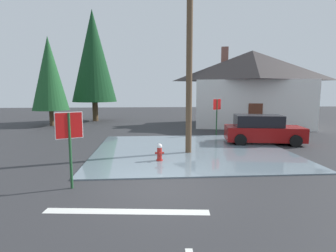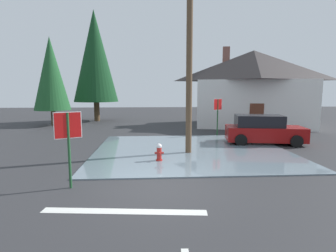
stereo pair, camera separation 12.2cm
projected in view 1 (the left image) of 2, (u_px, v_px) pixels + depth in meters
ground_plane at (160, 187)px, 8.25m from camera, size 80.00×80.00×0.10m
flood_puddle at (191, 150)px, 13.09m from camera, size 9.25×8.27×0.05m
lane_stop_bar at (126, 212)px, 6.47m from camera, size 4.04×0.70×0.01m
stop_sign_near at (69, 134)px, 7.82m from camera, size 0.72×0.36×2.31m
fire_hydrant at (160, 153)px, 11.01m from camera, size 0.38×0.33×0.76m
utility_pole at (190, 40)px, 11.87m from camera, size 1.60×0.28×9.93m
stop_sign_far at (217, 109)px, 17.32m from camera, size 0.63×0.39×2.41m
house at (251, 87)px, 22.21m from camera, size 10.63×8.26×6.69m
parked_car at (262, 130)px, 14.83m from camera, size 4.38×2.48×1.59m
pine_tree_tall_left at (93, 56)px, 25.21m from camera, size 4.18×4.18×10.46m
pine_tree_mid_left at (49, 74)px, 21.93m from camera, size 2.93×2.93×7.33m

